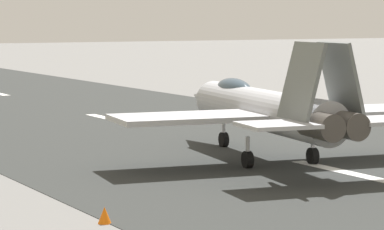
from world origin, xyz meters
name	(u,v)px	position (x,y,z in m)	size (l,w,h in m)	color
ground_plane	(366,177)	(0.00, 0.00, 0.00)	(400.00, 400.00, 0.00)	slate
runway_strip	(366,177)	(-0.02, 0.00, 0.01)	(240.00, 26.00, 0.02)	#2D2F2D
fighter_jet	(264,109)	(5.90, 1.17, 2.42)	(17.48, 15.07, 5.62)	#AFB0B7
marker_cone_near	(105,215)	(-2.85, 13.09, 0.28)	(0.44, 0.44, 0.55)	orange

